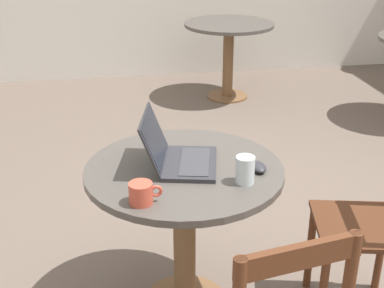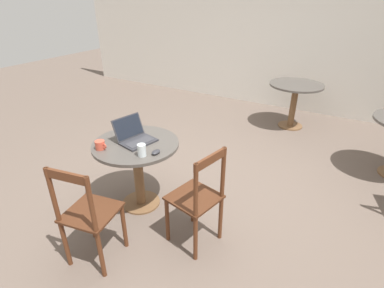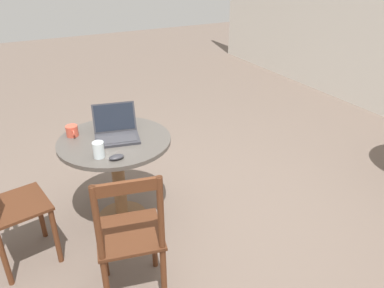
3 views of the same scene
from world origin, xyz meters
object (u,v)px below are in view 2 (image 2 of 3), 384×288
chair_near_front (88,215)px  laptop (135,137)px  chair_near_right (198,199)px  cafe_table_far (295,94)px  drinking_glass (142,150)px  mug (100,145)px  cafe_table_near (137,157)px  mouse (156,152)px

chair_near_front → laptop: laptop is taller
chair_near_front → chair_near_right: bearing=43.3°
cafe_table_far → drinking_glass: 3.10m
chair_near_right → mug: chair_near_right is taller
mug → cafe_table_far: bearing=71.3°
cafe_table_near → drinking_glass: bearing=-38.1°
drinking_glass → cafe_table_far: bearing=77.9°
chair_near_right → mug: bearing=-174.8°
cafe_table_near → drinking_glass: (0.21, -0.17, 0.22)m
cafe_table_far → laptop: bearing=-107.3°
cafe_table_near → mouse: (0.30, -0.08, 0.18)m
mug → cafe_table_near: bearing=52.9°
mug → drinking_glass: size_ratio=1.12×
cafe_table_near → mug: bearing=-127.1°
cafe_table_far → cafe_table_near: bearing=-106.8°
laptop → mouse: bearing=-17.7°
cafe_table_far → laptop: (-0.88, -2.83, 0.21)m
cafe_table_near → laptop: bearing=127.5°
laptop → cafe_table_near: bearing=-52.5°
chair_near_right → mouse: 0.56m
mug → mouse: bearing=20.4°
chair_near_front → mouse: 0.77m
mug → drinking_glass: drinking_glass is taller
cafe_table_far → chair_near_right: chair_near_right is taller
drinking_glass → cafe_table_near: bearing=141.9°
cafe_table_near → mug: size_ratio=6.70×
chair_near_front → cafe_table_near: bearing=100.2°
chair_near_right → chair_near_front: bearing=-136.7°
laptop → mug: (-0.18, -0.28, -0.01)m
mouse → laptop: bearing=162.3°
chair_near_right → mouse: size_ratio=9.30×
mug → chair_near_front: bearing=-56.9°
cafe_table_near → chair_near_right: chair_near_right is taller
chair_near_front → drinking_glass: (0.07, 0.60, 0.31)m
mouse → cafe_table_near: bearing=165.7°
drinking_glass → mouse: bearing=48.4°
chair_near_right → mug: size_ratio=7.52×
cafe_table_far → mouse: size_ratio=8.28×
chair_near_right → drinking_glass: (-0.56, 0.00, 0.31)m
cafe_table_near → mug: mug is taller
cafe_table_near → chair_near_front: size_ratio=0.89×
cafe_table_near → chair_near_front: chair_near_front is taller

